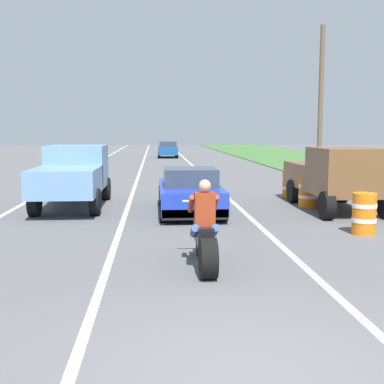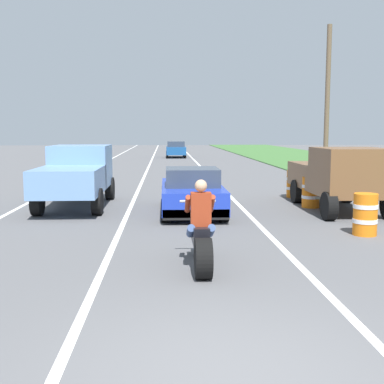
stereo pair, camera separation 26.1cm
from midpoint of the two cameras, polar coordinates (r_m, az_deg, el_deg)
name	(u,v)px [view 2 (the right image)]	position (r m, az deg, el deg)	size (l,w,h in m)	color
ground_plane	(232,378)	(5.33, 6.21, -20.64)	(160.00, 160.00, 0.00)	#565659
lane_stripe_left_solid	(70,181)	(25.19, -13.67, 1.30)	(0.14, 120.00, 0.01)	white
lane_stripe_right_solid	(214,180)	(24.91, 2.85, 1.43)	(0.14, 120.00, 0.01)	white
lane_stripe_centre_dashed	(143,180)	(24.79, -5.46, 1.38)	(0.14, 120.00, 0.01)	white
motorcycle_with_rider	(201,236)	(8.83, 1.88, -5.19)	(0.70, 2.21, 1.62)	black
sports_car_blue	(192,192)	(14.85, 0.48, -0.01)	(1.84, 4.30, 1.37)	#1E38B2
pickup_truck_left_lane_light_blue	(77,173)	(16.33, -12.82, 2.14)	(2.02, 4.80, 1.98)	#6B93C6
pickup_truck_right_shoulder_brown	(339,175)	(16.00, 17.14, 1.90)	(2.02, 4.80, 1.98)	brown
utility_pole_roadside	(327,104)	(25.76, 15.71, 9.86)	(0.24, 0.24, 7.64)	brown
construction_barrel_nearest	(365,214)	(12.42, 20.04, -2.44)	(0.58, 0.58, 1.00)	orange
construction_barrel_mid	(311,192)	(16.37, 14.06, 0.00)	(0.58, 0.58, 1.00)	orange
construction_barrel_far	(294,184)	(18.73, 12.18, 0.93)	(0.58, 0.58, 1.00)	orange
distant_car_far_ahead	(176,149)	(45.66, -1.72, 5.00)	(1.80, 4.00, 1.50)	#194C8C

